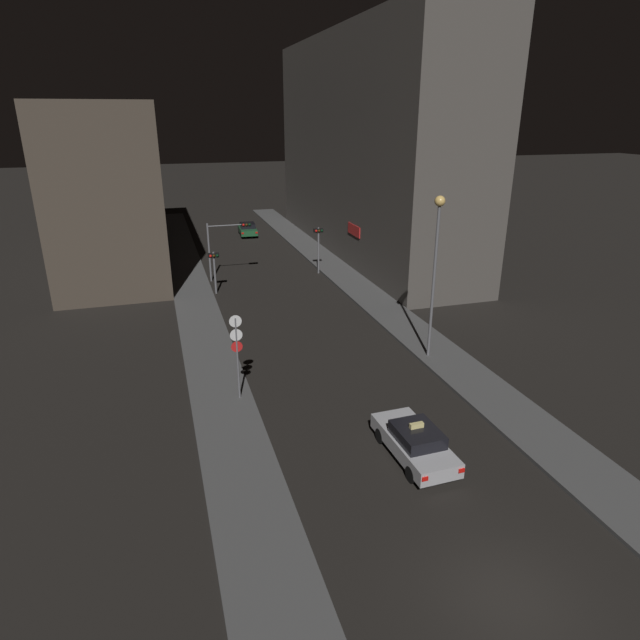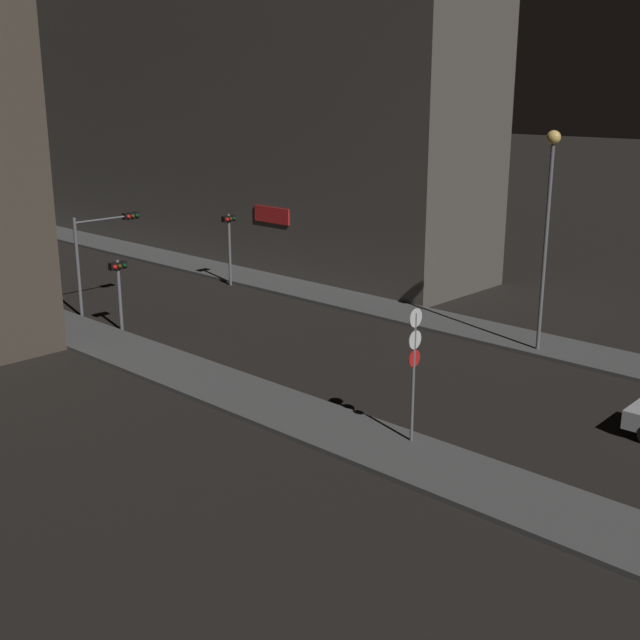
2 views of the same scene
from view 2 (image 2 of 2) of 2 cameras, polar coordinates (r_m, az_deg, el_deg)
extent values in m
cube|color=#4C4C4C|center=(38.80, -17.31, -0.54)|extent=(2.93, 68.96, 0.16)
cube|color=#4C4C4C|center=(45.95, -3.64, 2.66)|extent=(2.93, 68.96, 0.16)
cube|color=#514C47|center=(54.37, -5.92, 15.14)|extent=(7.38, 35.93, 19.85)
cube|color=red|center=(47.06, -3.39, 7.31)|extent=(0.08, 2.80, 0.90)
cube|color=#1E512D|center=(58.08, -19.88, 5.09)|extent=(2.07, 4.50, 0.60)
cube|color=black|center=(57.81, -19.85, 5.60)|extent=(1.70, 2.07, 0.50)
cube|color=red|center=(55.76, -19.67, 4.79)|extent=(0.24, 0.07, 0.16)
cube|color=red|center=(56.36, -18.28, 5.03)|extent=(0.24, 0.07, 0.16)
cylinder|color=black|center=(59.08, -21.10, 4.84)|extent=(0.26, 0.65, 0.64)
cylinder|color=black|center=(59.68, -19.68, 5.08)|extent=(0.26, 0.65, 0.64)
cylinder|color=black|center=(56.59, -20.04, 4.50)|extent=(0.26, 0.65, 0.64)
cylinder|color=black|center=(57.22, -18.57, 4.75)|extent=(0.26, 0.65, 0.64)
cylinder|color=slate|center=(40.32, -16.51, 3.50)|extent=(0.16, 0.16, 4.76)
cylinder|color=slate|center=(40.72, -14.86, 6.80)|extent=(3.09, 0.10, 0.10)
cube|color=black|center=(41.54, -13.05, 7.09)|extent=(0.80, 0.28, 0.32)
sphere|color=red|center=(41.26, -13.20, 7.02)|extent=(0.20, 0.20, 0.20)
sphere|color=#3F2D0C|center=(41.40, -12.91, 7.07)|extent=(0.20, 0.20, 0.20)
sphere|color=#0C3319|center=(41.53, -12.63, 7.11)|extent=(0.20, 0.20, 0.20)
cylinder|color=slate|center=(37.64, -13.78, 1.66)|extent=(0.16, 0.16, 3.24)
cube|color=black|center=(37.34, -13.92, 3.70)|extent=(0.80, 0.28, 0.32)
sphere|color=red|center=(37.07, -14.10, 3.60)|extent=(0.20, 0.20, 0.20)
sphere|color=#3F2D0C|center=(37.20, -13.77, 3.66)|extent=(0.20, 0.20, 0.20)
sphere|color=#0C3319|center=(37.33, -13.46, 3.72)|extent=(0.20, 0.20, 0.20)
cylinder|color=slate|center=(45.32, -6.32, 4.87)|extent=(0.16, 0.16, 3.96)
cube|color=black|center=(45.02, -6.39, 7.03)|extent=(0.80, 0.28, 0.32)
sphere|color=red|center=(44.73, -6.48, 6.97)|extent=(0.20, 0.20, 0.20)
sphere|color=#3F2D0C|center=(44.89, -6.24, 7.01)|extent=(0.20, 0.20, 0.20)
sphere|color=#0C3319|center=(45.05, -6.00, 7.05)|extent=(0.20, 0.20, 0.20)
cylinder|color=slate|center=(24.74, 6.51, -4.04)|extent=(0.10, 0.10, 4.06)
cylinder|color=white|center=(24.15, 6.69, 0.14)|extent=(0.57, 0.03, 0.57)
cylinder|color=white|center=(24.35, 6.64, -1.38)|extent=(0.57, 0.03, 0.57)
cylinder|color=red|center=(24.52, 6.59, -2.69)|extent=(0.53, 0.03, 0.53)
cylinder|color=slate|center=(34.05, 15.40, 4.70)|extent=(0.16, 0.16, 8.29)
sphere|color=#F9C666|center=(33.51, 15.97, 12.13)|extent=(0.55, 0.55, 0.55)
camera|label=1|loc=(18.34, 76.12, 11.24)|focal=30.39mm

